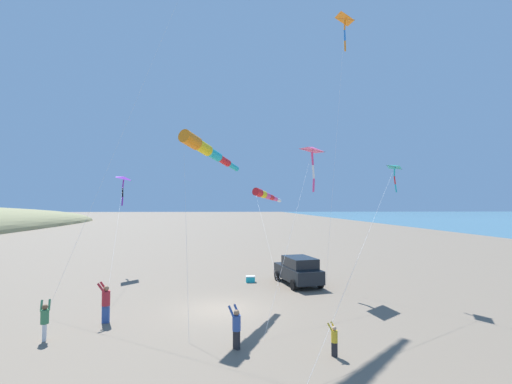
{
  "coord_description": "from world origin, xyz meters",
  "views": [
    {
      "loc": [
        -0.53,
        18.02,
        5.23
      ],
      "look_at": [
        -2.13,
        -5.95,
        6.2
      ],
      "focal_mm": 24.52,
      "sensor_mm": 36.0,
      "label": 1
    }
  ],
  "objects_px": {
    "kite_delta_magenta_far_left": "(312,150)",
    "person_child_green_jacket": "(236,325)",
    "kite_windsock_small_distant": "(206,149)",
    "person_adult_flyer": "(106,301)",
    "cooler_box": "(250,279)",
    "kite_delta_orange_high_right": "(395,168)",
    "person_bystander_far": "(45,319)",
    "parked_car": "(298,270)",
    "kite_delta_purple_drifting": "(124,179)",
    "kite_delta_long_streamer_left": "(345,19)",
    "person_child_grey_jacket": "(334,338)",
    "kite_windsock_green_low_center": "(265,195)"
  },
  "relations": [
    {
      "from": "kite_delta_magenta_far_left",
      "to": "person_child_green_jacket",
      "type": "bearing_deg",
      "value": 61.6
    },
    {
      "from": "kite_windsock_small_distant",
      "to": "person_adult_flyer",
      "type": "bearing_deg",
      "value": 29.38
    },
    {
      "from": "cooler_box",
      "to": "kite_delta_orange_high_right",
      "type": "distance_m",
      "value": 11.85
    },
    {
      "from": "person_bystander_far",
      "to": "kite_windsock_small_distant",
      "type": "bearing_deg",
      "value": -143.63
    },
    {
      "from": "person_child_green_jacket",
      "to": "kite_delta_orange_high_right",
      "type": "distance_m",
      "value": 13.65
    },
    {
      "from": "person_adult_flyer",
      "to": "person_child_green_jacket",
      "type": "bearing_deg",
      "value": 150.87
    },
    {
      "from": "person_child_green_jacket",
      "to": "person_bystander_far",
      "type": "height_order",
      "value": "person_child_green_jacket"
    },
    {
      "from": "cooler_box",
      "to": "person_child_green_jacket",
      "type": "distance_m",
      "value": 11.28
    },
    {
      "from": "parked_car",
      "to": "kite_delta_purple_drifting",
      "type": "distance_m",
      "value": 15.86
    },
    {
      "from": "person_adult_flyer",
      "to": "kite_delta_purple_drifting",
      "type": "xyz_separation_m",
      "value": [
        3.2,
        -12.8,
        6.46
      ]
    },
    {
      "from": "person_bystander_far",
      "to": "kite_delta_purple_drifting",
      "type": "distance_m",
      "value": 16.23
    },
    {
      "from": "person_adult_flyer",
      "to": "kite_delta_purple_drifting",
      "type": "bearing_deg",
      "value": -75.98
    },
    {
      "from": "person_bystander_far",
      "to": "kite_delta_magenta_far_left",
      "type": "relative_size",
      "value": 0.16
    },
    {
      "from": "kite_delta_orange_high_right",
      "to": "kite_delta_purple_drifting",
      "type": "height_order",
      "value": "kite_delta_purple_drifting"
    },
    {
      "from": "parked_car",
      "to": "kite_delta_long_streamer_left",
      "type": "bearing_deg",
      "value": -162.38
    },
    {
      "from": "person_child_grey_jacket",
      "to": "person_bystander_far",
      "type": "relative_size",
      "value": 0.75
    },
    {
      "from": "cooler_box",
      "to": "kite_delta_magenta_far_left",
      "type": "bearing_deg",
      "value": 153.99
    },
    {
      "from": "cooler_box",
      "to": "kite_windsock_green_low_center",
      "type": "xyz_separation_m",
      "value": [
        -1.92,
        -9.7,
        6.09
      ]
    },
    {
      "from": "parked_car",
      "to": "cooler_box",
      "type": "relative_size",
      "value": 7.38
    },
    {
      "from": "kite_delta_purple_drifting",
      "to": "kite_delta_orange_high_right",
      "type": "bearing_deg",
      "value": 154.43
    },
    {
      "from": "kite_windsock_green_low_center",
      "to": "person_adult_flyer",
      "type": "bearing_deg",
      "value": 63.45
    },
    {
      "from": "kite_windsock_green_low_center",
      "to": "kite_delta_long_streamer_left",
      "type": "relative_size",
      "value": 0.79
    },
    {
      "from": "kite_windsock_small_distant",
      "to": "kite_delta_purple_drifting",
      "type": "height_order",
      "value": "kite_windsock_small_distant"
    },
    {
      "from": "person_child_grey_jacket",
      "to": "kite_delta_magenta_far_left",
      "type": "bearing_deg",
      "value": -99.09
    },
    {
      "from": "person_child_green_jacket",
      "to": "kite_windsock_green_low_center",
      "type": "height_order",
      "value": "kite_windsock_green_low_center"
    },
    {
      "from": "parked_car",
      "to": "kite_delta_long_streamer_left",
      "type": "height_order",
      "value": "kite_delta_long_streamer_left"
    },
    {
      "from": "person_child_grey_jacket",
      "to": "kite_delta_orange_high_right",
      "type": "distance_m",
      "value": 12.23
    },
    {
      "from": "kite_windsock_green_low_center",
      "to": "kite_delta_orange_high_right",
      "type": "bearing_deg",
      "value": 115.34
    },
    {
      "from": "parked_car",
      "to": "kite_delta_magenta_far_left",
      "type": "xyz_separation_m",
      "value": [
        -0.78,
        0.96,
        7.9
      ]
    },
    {
      "from": "cooler_box",
      "to": "kite_delta_long_streamer_left",
      "type": "distance_m",
      "value": 19.91
    },
    {
      "from": "kite_windsock_small_distant",
      "to": "kite_delta_long_streamer_left",
      "type": "bearing_deg",
      "value": -148.82
    },
    {
      "from": "kite_delta_long_streamer_left",
      "to": "kite_delta_magenta_far_left",
      "type": "xyz_separation_m",
      "value": [
        3.01,
        2.16,
        -10.01
      ]
    },
    {
      "from": "parked_car",
      "to": "person_bystander_far",
      "type": "distance_m",
      "value": 14.72
    },
    {
      "from": "person_adult_flyer",
      "to": "kite_delta_purple_drifting",
      "type": "distance_m",
      "value": 14.69
    },
    {
      "from": "person_bystander_far",
      "to": "kite_windsock_green_low_center",
      "type": "xyz_separation_m",
      "value": [
        -10.46,
        -19.6,
        5.47
      ]
    },
    {
      "from": "person_bystander_far",
      "to": "kite_delta_magenta_far_left",
      "type": "xyz_separation_m",
      "value": [
        -12.47,
        -7.98,
        8.02
      ]
    },
    {
      "from": "person_adult_flyer",
      "to": "kite_delta_orange_high_right",
      "type": "relative_size",
      "value": 0.17
    },
    {
      "from": "person_bystander_far",
      "to": "parked_car",
      "type": "bearing_deg",
      "value": -142.61
    },
    {
      "from": "parked_car",
      "to": "kite_delta_long_streamer_left",
      "type": "distance_m",
      "value": 18.35
    },
    {
      "from": "person_child_green_jacket",
      "to": "person_child_grey_jacket",
      "type": "height_order",
      "value": "person_child_green_jacket"
    },
    {
      "from": "person_child_green_jacket",
      "to": "kite_delta_long_streamer_left",
      "type": "distance_m",
      "value": 22.8
    },
    {
      "from": "person_bystander_far",
      "to": "person_adult_flyer",
      "type": "bearing_deg",
      "value": -130.12
    },
    {
      "from": "person_adult_flyer",
      "to": "person_bystander_far",
      "type": "xyz_separation_m",
      "value": [
        1.63,
        1.94,
        -0.16
      ]
    },
    {
      "from": "person_child_grey_jacket",
      "to": "kite_windsock_green_low_center",
      "type": "distance_m",
      "value": 22.5
    },
    {
      "from": "parked_car",
      "to": "person_child_grey_jacket",
      "type": "xyz_separation_m",
      "value": [
        0.84,
        11.11,
        -0.33
      ]
    },
    {
      "from": "kite_delta_orange_high_right",
      "to": "kite_delta_magenta_far_left",
      "type": "bearing_deg",
      "value": -25.15
    },
    {
      "from": "kite_delta_purple_drifting",
      "to": "kite_delta_magenta_far_left",
      "type": "distance_m",
      "value": 15.64
    },
    {
      "from": "kite_delta_magenta_far_left",
      "to": "parked_car",
      "type": "bearing_deg",
      "value": -50.81
    },
    {
      "from": "kite_delta_orange_high_right",
      "to": "kite_delta_purple_drifting",
      "type": "bearing_deg",
      "value": -25.57
    },
    {
      "from": "person_child_grey_jacket",
      "to": "kite_delta_purple_drifting",
      "type": "xyz_separation_m",
      "value": [
        12.42,
        -16.9,
        6.82
      ]
    }
  ]
}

